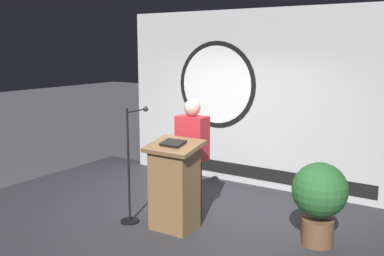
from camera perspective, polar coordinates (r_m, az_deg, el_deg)
ground_plane at (r=6.16m, az=-0.77°, el=-14.03°), size 40.00×40.00×0.00m
stage_platform at (r=6.10m, az=-0.77°, el=-12.75°), size 6.40×4.00×0.30m
banner_display at (r=7.28m, az=7.18°, el=3.71°), size 4.57×0.12×2.84m
podium at (r=5.53m, az=-2.29°, el=-7.43°), size 0.64×0.50×1.13m
speaker_person at (r=5.87m, az=0.02°, el=-3.83°), size 0.40×0.26×1.58m
microphone_stand at (r=5.83m, az=-7.75°, el=-6.91°), size 0.24×0.52×1.49m
potted_plant at (r=5.30m, az=16.03°, el=-8.34°), size 0.63×0.63×0.96m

